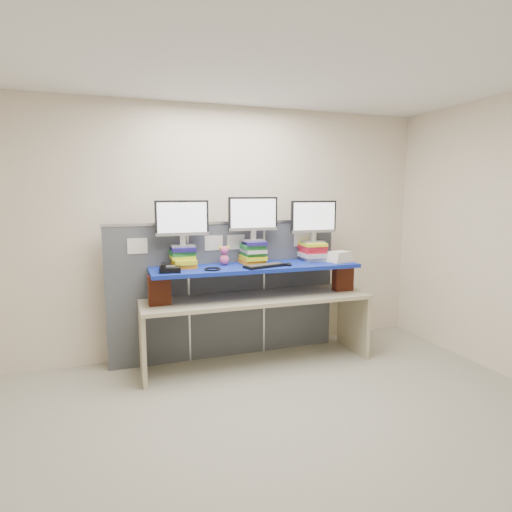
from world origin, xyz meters
name	(u,v)px	position (x,y,z in m)	size (l,w,h in m)	color
room	(294,255)	(0.00, 0.00, 1.40)	(5.00, 4.00, 2.80)	beige
cubicle_partition	(227,289)	(0.00, 1.78, 0.77)	(2.60, 0.06, 1.53)	#454951
desk	(256,309)	(0.24, 1.48, 0.59)	(2.45, 0.77, 0.74)	#C0B693
brick_pier_left	(159,290)	(-0.78, 1.46, 0.89)	(0.22, 0.12, 0.29)	maroon
brick_pier_right	(343,278)	(1.26, 1.41, 0.89)	(0.22, 0.12, 0.29)	maroon
blue_board	(256,267)	(0.24, 1.48, 1.05)	(2.21, 0.55, 0.04)	#110B90
book_stack_left	(183,257)	(-0.51, 1.62, 1.18)	(0.26, 0.32, 0.22)	orange
book_stack_center	(253,252)	(0.25, 1.60, 1.20)	(0.26, 0.31, 0.25)	orange
book_stack_right	(313,251)	(0.96, 1.59, 1.18)	(0.26, 0.31, 0.20)	beige
monitor_left	(182,220)	(-0.51, 1.62, 1.56)	(0.54, 0.16, 0.47)	#9D9DA2
monitor_center	(253,216)	(0.25, 1.60, 1.59)	(0.54, 0.16, 0.47)	#9D9DA2
monitor_right	(314,219)	(0.96, 1.58, 1.55)	(0.54, 0.16, 0.47)	#9D9DA2
keyboard	(265,266)	(0.30, 1.35, 1.09)	(0.49, 0.27, 0.03)	black
mouse	(289,264)	(0.56, 1.35, 1.09)	(0.06, 0.11, 0.03)	black
desk_phone	(169,269)	(-0.68, 1.40, 1.11)	(0.23, 0.21, 0.09)	black
headset	(212,269)	(-0.26, 1.37, 1.08)	(0.17, 0.17, 0.02)	black
plush_toy	(224,255)	(-0.07, 1.61, 1.18)	(0.12, 0.09, 0.21)	#CE4E83
binder_stack	(340,257)	(1.20, 1.39, 1.13)	(0.28, 0.24, 0.12)	#ECE7C9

